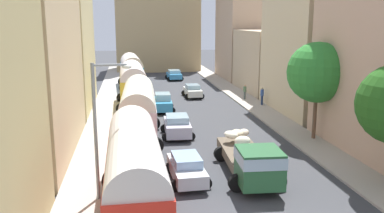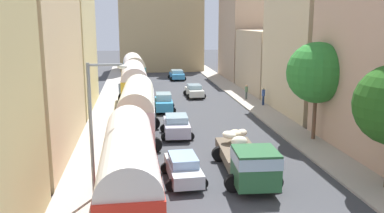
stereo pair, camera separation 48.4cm
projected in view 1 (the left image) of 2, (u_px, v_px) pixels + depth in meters
The scene contains 23 objects.
ground_plane at pixel (179, 104), 41.78m from camera, with size 154.00×154.00×0.00m, color #3A3B40.
sidewalk_left at pixel (106, 105), 40.68m from camera, with size 2.50×70.00×0.14m, color #A9A29B.
sidewalk_right at pixel (248, 101), 42.84m from camera, with size 2.50×70.00×0.14m, color #B0A597.
building_left_1 at pixel (26, 55), 24.85m from camera, with size 5.60×13.64×12.51m.
building_left_2 at pixel (61, 38), 37.88m from camera, with size 5.17×11.70×13.54m.
building_right_2 at pixel (310, 43), 36.88m from camera, with size 6.05×11.08×12.71m.
building_right_3 at pixel (269, 61), 48.55m from camera, with size 6.00×11.05×7.20m.
building_right_4 at pixel (240, 35), 58.94m from camera, with size 5.59×10.63×12.43m.
distant_church at pixel (157, 28), 68.81m from camera, with size 13.69×7.77×21.47m.
parked_bus_0 at pixel (135, 168), 17.44m from camera, with size 3.27×9.83×3.94m.
parked_bus_1 at pixel (138, 109), 28.57m from camera, with size 3.41×9.31×4.14m.
parked_bus_2 at pixel (133, 83), 39.58m from camera, with size 3.43×8.65×4.29m.
parked_bus_3 at pixel (131, 70), 51.19m from camera, with size 3.59×8.15×4.17m.
cargo_truck_0 at pixel (251, 159), 21.64m from camera, with size 3.18×7.73×2.36m.
car_0 at pixel (193, 91), 45.30m from camera, with size 2.24×3.72×1.41m.
car_1 at pixel (174, 75), 58.54m from camera, with size 2.45×3.70×1.42m.
car_2 at pixel (187, 168), 21.61m from camera, with size 2.26×4.03×1.41m.
car_3 at pixel (177, 126), 29.96m from camera, with size 2.45×3.89×1.57m.
car_4 at pixel (163, 102), 38.25m from camera, with size 2.22×3.81×1.70m.
pedestrian_0 at pixel (262, 95), 40.45m from camera, with size 0.47×0.47×1.90m.
pedestrian_1 at pixel (245, 91), 43.44m from camera, with size 0.35×0.35×1.69m.
streetlamp_near at pixel (100, 121), 18.55m from camera, with size 1.80×0.28×6.51m.
roadside_tree_1 at pixel (317, 72), 28.19m from camera, with size 4.19×4.19×6.93m.
Camera 1 is at (-4.90, -13.66, 8.34)m, focal length 38.40 mm.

